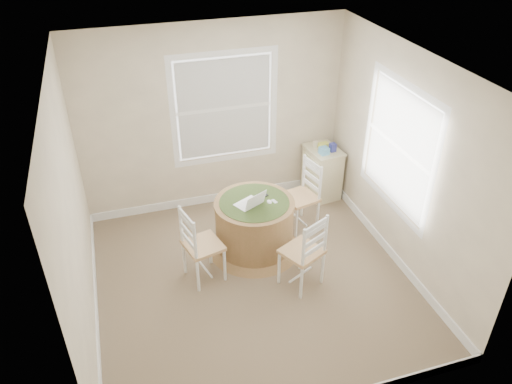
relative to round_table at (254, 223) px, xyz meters
name	(u,v)px	position (x,y,z in m)	size (l,w,h in m)	color
room	(263,178)	(-0.03, -0.41, 0.91)	(3.64, 3.64, 2.64)	#816D52
round_table	(254,223)	(0.00, 0.00, 0.00)	(1.17, 1.17, 0.71)	#8E633F
chair_left	(203,245)	(-0.72, -0.34, 0.09)	(0.42, 0.40, 0.95)	white
chair_near	(302,251)	(0.33, -0.78, 0.09)	(0.42, 0.40, 0.95)	white
chair_right	(300,197)	(0.72, 0.27, 0.09)	(0.42, 0.40, 0.95)	white
laptop	(250,203)	(-0.07, -0.04, 0.35)	(0.40, 0.38, 0.22)	white
mouse	(269,202)	(0.17, -0.06, 0.33)	(0.06, 0.09, 0.03)	white
phone	(274,202)	(0.24, -0.06, 0.32)	(0.04, 0.09, 0.02)	#B7BABF
keys	(265,196)	(0.17, 0.09, 0.32)	(0.06, 0.05, 0.03)	black
corner_chest	(322,172)	(1.32, 0.94, -0.01)	(0.49, 0.62, 0.76)	beige
tissue_box	(324,151)	(1.27, 0.81, 0.42)	(0.12, 0.12, 0.10)	#5DA6D4
box_yellow	(323,145)	(1.34, 1.00, 0.40)	(0.15, 0.10, 0.06)	#E8EE54
box_blue	(333,147)	(1.41, 0.84, 0.43)	(0.08, 0.08, 0.12)	#303590
cup_cream	(316,144)	(1.24, 1.04, 0.42)	(0.07, 0.07, 0.09)	beige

